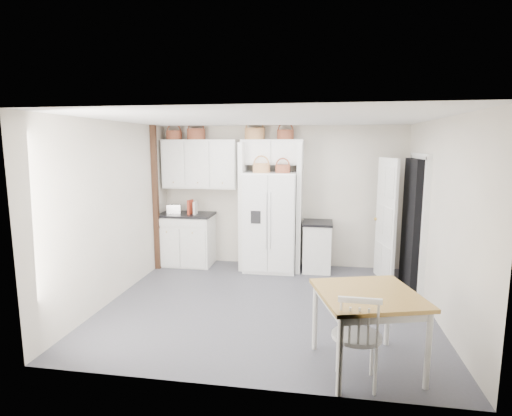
# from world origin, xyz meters

# --- Properties ---
(floor) EXTENTS (4.50, 4.50, 0.00)m
(floor) POSITION_xyz_m (0.00, 0.00, 0.00)
(floor) COLOR #414144
(floor) RESTS_ON ground
(ceiling) EXTENTS (4.50, 4.50, 0.00)m
(ceiling) POSITION_xyz_m (0.00, 0.00, 2.60)
(ceiling) COLOR white
(ceiling) RESTS_ON wall_back
(wall_back) EXTENTS (4.50, 0.00, 4.50)m
(wall_back) POSITION_xyz_m (0.00, 2.00, 1.30)
(wall_back) COLOR #BFB5A7
(wall_back) RESTS_ON floor
(wall_left) EXTENTS (0.00, 4.00, 4.00)m
(wall_left) POSITION_xyz_m (-2.25, 0.00, 1.30)
(wall_left) COLOR #BFB5A7
(wall_left) RESTS_ON floor
(wall_right) EXTENTS (0.00, 4.00, 4.00)m
(wall_right) POSITION_xyz_m (2.25, 0.00, 1.30)
(wall_right) COLOR #BFB5A7
(wall_right) RESTS_ON floor
(refrigerator) EXTENTS (0.92, 0.74, 1.78)m
(refrigerator) POSITION_xyz_m (-0.15, 1.65, 0.89)
(refrigerator) COLOR white
(refrigerator) RESTS_ON floor
(base_cab_left) EXTENTS (1.02, 0.64, 0.94)m
(base_cab_left) POSITION_xyz_m (-1.78, 1.70, 0.47)
(base_cab_left) COLOR white
(base_cab_left) RESTS_ON floor
(base_cab_right) EXTENTS (0.49, 0.59, 0.86)m
(base_cab_right) POSITION_xyz_m (0.69, 1.70, 0.43)
(base_cab_right) COLOR white
(base_cab_right) RESTS_ON floor
(dining_table) EXTENTS (1.19, 1.19, 0.80)m
(dining_table) POSITION_xyz_m (1.22, -1.45, 0.40)
(dining_table) COLOR olive
(dining_table) RESTS_ON floor
(windsor_chair) EXTENTS (0.48, 0.44, 0.96)m
(windsor_chair) POSITION_xyz_m (1.09, -1.75, 0.48)
(windsor_chair) COLOR white
(windsor_chair) RESTS_ON floor
(counter_left) EXTENTS (1.06, 0.68, 0.04)m
(counter_left) POSITION_xyz_m (-1.78, 1.70, 0.96)
(counter_left) COLOR black
(counter_left) RESTS_ON base_cab_left
(counter_right) EXTENTS (0.53, 0.62, 0.04)m
(counter_right) POSITION_xyz_m (0.69, 1.70, 0.88)
(counter_right) COLOR black
(counter_right) RESTS_ON base_cab_right
(toaster) EXTENTS (0.27, 0.18, 0.17)m
(toaster) POSITION_xyz_m (-1.96, 1.62, 1.07)
(toaster) COLOR silver
(toaster) RESTS_ON counter_left
(cookbook_red) EXTENTS (0.07, 0.18, 0.27)m
(cookbook_red) POSITION_xyz_m (-1.64, 1.62, 1.12)
(cookbook_red) COLOR #9C321F
(cookbook_red) RESTS_ON counter_left
(cookbook_cream) EXTENTS (0.04, 0.16, 0.24)m
(cookbook_cream) POSITION_xyz_m (-1.55, 1.62, 1.10)
(cookbook_cream) COLOR silver
(cookbook_cream) RESTS_ON counter_left
(basket_upper_a) EXTENTS (0.29, 0.29, 0.17)m
(basket_upper_a) POSITION_xyz_m (-2.00, 1.83, 2.43)
(basket_upper_a) COLOR brown
(basket_upper_a) RESTS_ON upper_cabinet
(basket_upper_b) EXTENTS (0.34, 0.34, 0.20)m
(basket_upper_b) POSITION_xyz_m (-1.57, 1.83, 2.45)
(basket_upper_b) COLOR brown
(basket_upper_b) RESTS_ON upper_cabinet
(basket_bridge_a) EXTENTS (0.36, 0.36, 0.20)m
(basket_bridge_a) POSITION_xyz_m (-0.47, 1.83, 2.45)
(basket_bridge_a) COLOR olive
(basket_bridge_a) RESTS_ON bridge_cabinet
(basket_bridge_b) EXTENTS (0.30, 0.30, 0.17)m
(basket_bridge_b) POSITION_xyz_m (0.08, 1.83, 2.43)
(basket_bridge_b) COLOR brown
(basket_bridge_b) RESTS_ON bridge_cabinet
(basket_fridge_a) EXTENTS (0.30, 0.30, 0.16)m
(basket_fridge_a) POSITION_xyz_m (-0.31, 1.55, 1.86)
(basket_fridge_a) COLOR olive
(basket_fridge_a) RESTS_ON refrigerator
(basket_fridge_b) EXTENTS (0.26, 0.26, 0.14)m
(basket_fridge_b) POSITION_xyz_m (0.07, 1.55, 1.84)
(basket_fridge_b) COLOR brown
(basket_fridge_b) RESTS_ON refrigerator
(upper_cabinet) EXTENTS (1.40, 0.34, 0.90)m
(upper_cabinet) POSITION_xyz_m (-1.50, 1.83, 1.90)
(upper_cabinet) COLOR white
(upper_cabinet) RESTS_ON wall_back
(bridge_cabinet) EXTENTS (1.12, 0.34, 0.45)m
(bridge_cabinet) POSITION_xyz_m (-0.15, 1.83, 2.12)
(bridge_cabinet) COLOR white
(bridge_cabinet) RESTS_ON wall_back
(fridge_panel_left) EXTENTS (0.08, 0.60, 2.30)m
(fridge_panel_left) POSITION_xyz_m (-0.66, 1.70, 1.15)
(fridge_panel_left) COLOR white
(fridge_panel_left) RESTS_ON floor
(fridge_panel_right) EXTENTS (0.08, 0.60, 2.30)m
(fridge_panel_right) POSITION_xyz_m (0.36, 1.70, 1.15)
(fridge_panel_right) COLOR white
(fridge_panel_right) RESTS_ON floor
(trim_post) EXTENTS (0.09, 0.09, 2.60)m
(trim_post) POSITION_xyz_m (-2.20, 1.35, 1.30)
(trim_post) COLOR #342214
(trim_post) RESTS_ON floor
(doorway_void) EXTENTS (0.18, 0.85, 2.05)m
(doorway_void) POSITION_xyz_m (2.16, 1.00, 1.02)
(doorway_void) COLOR black
(doorway_void) RESTS_ON floor
(door_slab) EXTENTS (0.21, 0.79, 2.05)m
(door_slab) POSITION_xyz_m (1.80, 1.33, 1.02)
(door_slab) COLOR white
(door_slab) RESTS_ON floor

